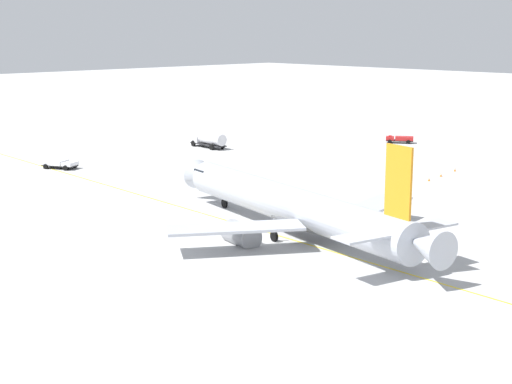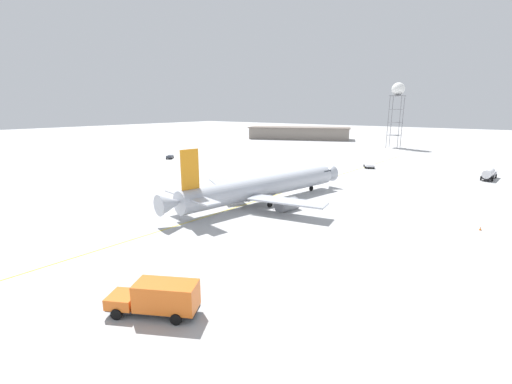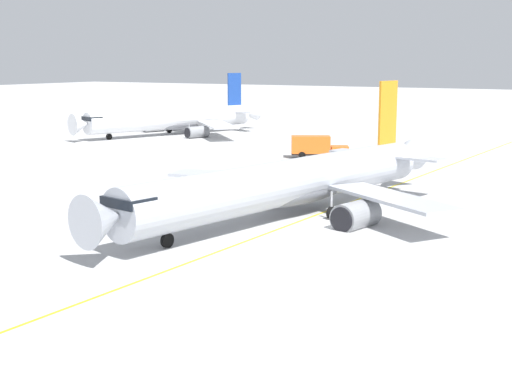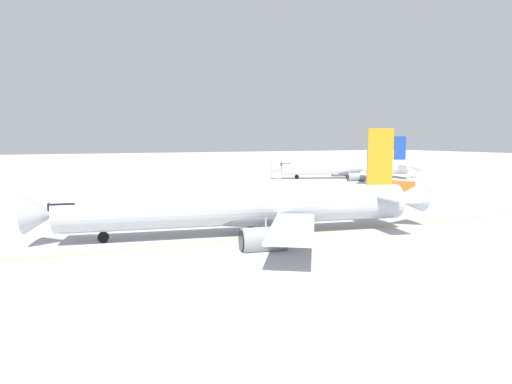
{
  "view_description": "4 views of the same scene",
  "coord_description": "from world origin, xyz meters",
  "px_view_note": "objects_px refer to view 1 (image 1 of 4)",
  "views": [
    {
      "loc": [
        -53.94,
        -55.94,
        21.45
      ],
      "look_at": [
        1.45,
        1.59,
        4.58
      ],
      "focal_mm": 54.45,
      "sensor_mm": 36.0,
      "label": 1
    },
    {
      "loc": [
        42.31,
        -54.42,
        17.84
      ],
      "look_at": [
        3.26,
        -1.83,
        2.06
      ],
      "focal_mm": 24.63,
      "sensor_mm": 36.0,
      "label": 2
    },
    {
      "loc": [
        -24.01,
        54.52,
        13.6
      ],
      "look_at": [
        5.65,
        2.85,
        2.68
      ],
      "focal_mm": 50.59,
      "sensor_mm": 36.0,
      "label": 3
    },
    {
      "loc": [
        -37.72,
        17.62,
        10.27
      ],
      "look_at": [
        3.75,
        -2.1,
        4.7
      ],
      "focal_mm": 30.46,
      "sensor_mm": 36.0,
      "label": 4
    }
  ],
  "objects_px": {
    "ops_pickup_truck": "(400,139)",
    "safety_cone_near": "(429,179)",
    "pushback_tug_truck": "(59,163)",
    "safety_cone_far": "(455,170)",
    "safety_cone_mid": "(441,175)",
    "fuel_tanker_truck": "(209,139)",
    "airliner_main": "(294,208)"
  },
  "relations": [
    {
      "from": "ops_pickup_truck",
      "to": "safety_cone_near",
      "type": "bearing_deg",
      "value": 96.35
    },
    {
      "from": "pushback_tug_truck",
      "to": "ops_pickup_truck",
      "type": "relative_size",
      "value": 1.12
    },
    {
      "from": "ops_pickup_truck",
      "to": "safety_cone_far",
      "type": "distance_m",
      "value": 30.2
    },
    {
      "from": "safety_cone_mid",
      "to": "safety_cone_far",
      "type": "distance_m",
      "value": 5.32
    },
    {
      "from": "safety_cone_far",
      "to": "ops_pickup_truck",
      "type": "bearing_deg",
      "value": 51.86
    },
    {
      "from": "pushback_tug_truck",
      "to": "safety_cone_far",
      "type": "relative_size",
      "value": 10.88
    },
    {
      "from": "fuel_tanker_truck",
      "to": "safety_cone_far",
      "type": "xyz_separation_m",
      "value": [
        11.51,
        -44.35,
        -1.29
      ]
    },
    {
      "from": "airliner_main",
      "to": "safety_cone_far",
      "type": "distance_m",
      "value": 45.55
    },
    {
      "from": "safety_cone_mid",
      "to": "ops_pickup_truck",
      "type": "bearing_deg",
      "value": 45.91
    },
    {
      "from": "safety_cone_near",
      "to": "fuel_tanker_truck",
      "type": "bearing_deg",
      "value": 92.58
    },
    {
      "from": "airliner_main",
      "to": "ops_pickup_truck",
      "type": "height_order",
      "value": "airliner_main"
    },
    {
      "from": "safety_cone_far",
      "to": "safety_cone_mid",
      "type": "bearing_deg",
      "value": -170.15
    },
    {
      "from": "ops_pickup_truck",
      "to": "safety_cone_far",
      "type": "bearing_deg",
      "value": 106.1
    },
    {
      "from": "safety_cone_near",
      "to": "safety_cone_far",
      "type": "distance_m",
      "value": 9.58
    },
    {
      "from": "airliner_main",
      "to": "safety_cone_mid",
      "type": "distance_m",
      "value": 40.24
    },
    {
      "from": "safety_cone_near",
      "to": "safety_cone_far",
      "type": "height_order",
      "value": "same"
    },
    {
      "from": "ops_pickup_truck",
      "to": "safety_cone_far",
      "type": "height_order",
      "value": "ops_pickup_truck"
    },
    {
      "from": "ops_pickup_truck",
      "to": "safety_cone_mid",
      "type": "distance_m",
      "value": 34.34
    },
    {
      "from": "pushback_tug_truck",
      "to": "fuel_tanker_truck",
      "type": "bearing_deg",
      "value": 64.96
    },
    {
      "from": "safety_cone_mid",
      "to": "pushback_tug_truck",
      "type": "bearing_deg",
      "value": 129.32
    },
    {
      "from": "fuel_tanker_truck",
      "to": "safety_cone_far",
      "type": "bearing_deg",
      "value": -161.12
    },
    {
      "from": "fuel_tanker_truck",
      "to": "safety_cone_mid",
      "type": "distance_m",
      "value": 45.72
    },
    {
      "from": "fuel_tanker_truck",
      "to": "pushback_tug_truck",
      "type": "bearing_deg",
      "value": 94.28
    },
    {
      "from": "safety_cone_mid",
      "to": "airliner_main",
      "type": "bearing_deg",
      "value": -169.46
    },
    {
      "from": "safety_cone_mid",
      "to": "fuel_tanker_truck",
      "type": "bearing_deg",
      "value": 97.88
    },
    {
      "from": "fuel_tanker_truck",
      "to": "safety_cone_near",
      "type": "height_order",
      "value": "fuel_tanker_truck"
    },
    {
      "from": "pushback_tug_truck",
      "to": "ops_pickup_truck",
      "type": "xyz_separation_m",
      "value": [
        60.99,
        -20.63,
        -0.0
      ]
    },
    {
      "from": "safety_cone_near",
      "to": "safety_cone_mid",
      "type": "bearing_deg",
      "value": 9.85
    },
    {
      "from": "ops_pickup_truck",
      "to": "fuel_tanker_truck",
      "type": "bearing_deg",
      "value": 19.89
    },
    {
      "from": "ops_pickup_truck",
      "to": "safety_cone_near",
      "type": "distance_m",
      "value": 37.86
    },
    {
      "from": "pushback_tug_truck",
      "to": "safety_cone_mid",
      "type": "relative_size",
      "value": 10.88
    },
    {
      "from": "fuel_tanker_truck",
      "to": "pushback_tug_truck",
      "type": "relative_size",
      "value": 1.46
    }
  ]
}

